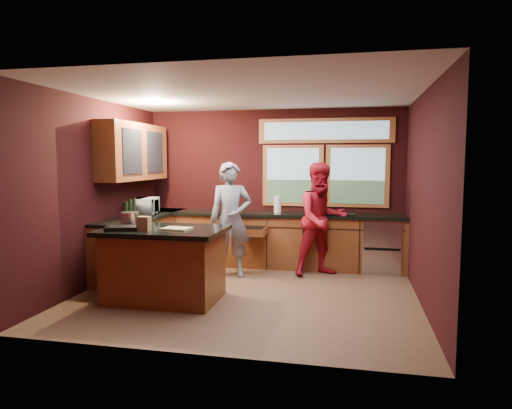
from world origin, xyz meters
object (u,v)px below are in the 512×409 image
(person_grey, at_px, (231,220))
(stock_pot, at_px, (130,219))
(island, at_px, (164,264))
(cutting_board, at_px, (177,229))
(person_red, at_px, (322,219))

(person_grey, xyz_separation_m, stock_pot, (-1.08, -1.21, 0.14))
(island, distance_m, cutting_board, 0.52)
(island, height_order, person_grey, person_grey)
(person_red, distance_m, stock_pot, 2.93)
(cutting_board, bearing_deg, person_red, 46.07)
(person_grey, height_order, person_red, person_grey)
(island, bearing_deg, cutting_board, -14.04)
(person_red, relative_size, cutting_board, 5.10)
(person_red, distance_m, cutting_board, 2.47)
(island, relative_size, cutting_board, 4.43)
(person_grey, xyz_separation_m, person_red, (1.39, 0.36, -0.00))
(person_grey, relative_size, stock_pot, 7.46)
(person_red, xyz_separation_m, cutting_board, (-1.71, -1.78, 0.06))
(person_red, height_order, cutting_board, person_red)
(island, height_order, stock_pot, stock_pot)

